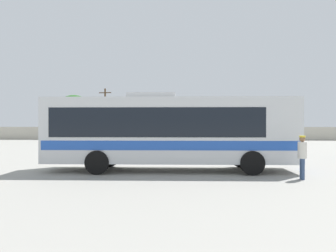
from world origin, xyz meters
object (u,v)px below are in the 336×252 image
Objects in this scene: roadside_tree_midleft at (132,111)px; coach_bus_silver_blue at (167,130)px; parked_car_leftmost_maroon at (73,135)px; parked_car_second_red at (122,135)px; utility_pole_near at (105,113)px; roadside_tree_left at (74,111)px; attendant_by_bus_door at (302,154)px.

coach_bus_silver_blue is at bearing -77.92° from roadside_tree_midleft.
coach_bus_silver_blue is 1.83× the size of roadside_tree_midleft.
roadside_tree_midleft reaches higher than coach_bus_silver_blue.
coach_bus_silver_blue is at bearing -61.67° from parked_car_leftmost_maroon.
parked_car_leftmost_maroon is 1.03× the size of parked_car_second_red.
utility_pole_near reaches higher than roadside_tree_midleft.
parked_car_second_red is at bearing -56.29° from utility_pole_near.
roadside_tree_left is (-8.56, 6.86, 3.35)m from parked_car_second_red.
parked_car_second_red is 6.93m from utility_pole_near.
roadside_tree_left reaches higher than attendant_by_bus_door.
utility_pole_near reaches higher than roadside_tree_left.
parked_car_second_red is 0.61× the size of utility_pole_near.
attendant_by_bus_door is 37.88m from roadside_tree_midleft.
parked_car_second_red is at bearing 4.88° from parked_car_leftmost_maroon.
roadside_tree_left is at bearing 141.29° from parked_car_second_red.
utility_pole_near is at bearing 64.91° from parked_car_leftmost_maroon.
roadside_tree_left reaches higher than parked_car_second_red.
roadside_tree_midleft is (-0.11, 8.47, 3.38)m from parked_car_second_red.
parked_car_second_red is 0.68× the size of roadside_tree_left.
parked_car_leftmost_maroon is (-18.62, 26.59, -0.19)m from attendant_by_bus_door.
utility_pole_near is at bearing 116.27° from attendant_by_bus_door.
coach_bus_silver_blue reaches higher than parked_car_leftmost_maroon.
coach_bus_silver_blue is 5.88m from attendant_by_bus_door.
utility_pole_near is at bearing 123.71° from parked_car_second_red.
utility_pole_near is 1.15× the size of roadside_tree_midleft.
coach_bus_silver_blue is 1.77× the size of roadside_tree_left.
coach_bus_silver_blue is 2.53× the size of parked_car_leftmost_maroon.
attendant_by_bus_door is 0.24× the size of utility_pole_near.
roadside_tree_midleft reaches higher than parked_car_second_red.
parked_car_leftmost_maroon is at bearing 125.01° from attendant_by_bus_door.
roadside_tree_left is (-5.10, 1.67, 0.36)m from utility_pole_near.
roadside_tree_left reaches higher than roadside_tree_midleft.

